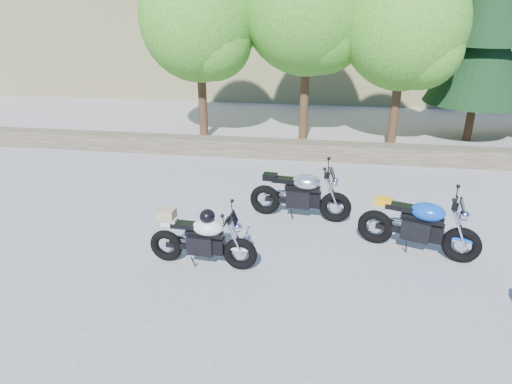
% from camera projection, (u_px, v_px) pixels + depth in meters
% --- Properties ---
extents(ground, '(90.00, 90.00, 0.00)m').
position_uv_depth(ground, '(238.00, 249.00, 8.52)').
color(ground, gray).
rests_on(ground, ground).
extents(stone_wall, '(22.00, 0.55, 0.50)m').
position_uv_depth(stone_wall, '(272.00, 149.00, 13.44)').
color(stone_wall, '#43372D').
rests_on(stone_wall, ground).
extents(tree_decid_left, '(3.67, 3.67, 5.62)m').
position_uv_depth(tree_decid_left, '(202.00, 23.00, 13.94)').
color(tree_decid_left, '#382314').
rests_on(tree_decid_left, ground).
extents(tree_decid_mid, '(4.08, 4.08, 6.24)m').
position_uv_depth(tree_decid_mid, '(311.00, 9.00, 13.70)').
color(tree_decid_mid, '#382314').
rests_on(tree_decid_mid, ground).
extents(tree_decid_right, '(3.54, 3.54, 5.41)m').
position_uv_depth(tree_decid_right, '(408.00, 30.00, 12.98)').
color(tree_decid_right, '#382314').
rests_on(tree_decid_right, ground).
extents(conifer_near, '(3.17, 3.17, 7.06)m').
position_uv_depth(conifer_near, '(488.00, 22.00, 13.72)').
color(conifer_near, '#382314').
rests_on(conifer_near, ground).
extents(silver_bike, '(2.17, 0.69, 1.09)m').
position_uv_depth(silver_bike, '(301.00, 195.00, 9.54)').
color(silver_bike, black).
rests_on(silver_bike, ground).
extents(white_bike, '(1.95, 0.62, 1.08)m').
position_uv_depth(white_bike, '(202.00, 238.00, 7.82)').
color(white_bike, black).
rests_on(white_bike, ground).
extents(blue_bike, '(2.12, 0.94, 1.10)m').
position_uv_depth(blue_bike, '(419.00, 226.00, 8.22)').
color(blue_bike, black).
rests_on(blue_bike, ground).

